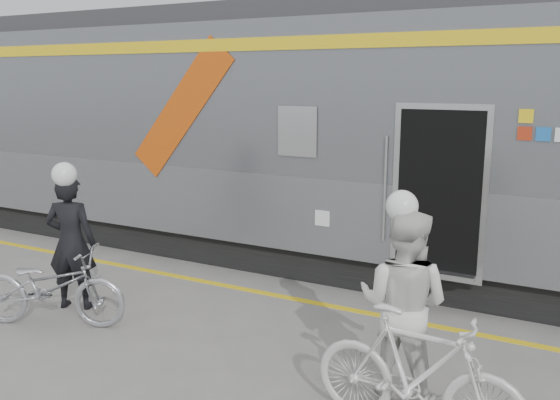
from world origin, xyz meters
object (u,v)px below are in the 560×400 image
Objects in this scene: bicycle_left at (50,287)px; woman at (403,305)px; man at (71,242)px; bicycle_right at (417,374)px.

bicycle_left is 4.30m from woman.
woman reaches higher than man.
man is 0.71m from bicycle_left.
bicycle_right is (4.76, -0.69, -0.34)m from man.
woman reaches higher than bicycle_right.
bicycle_left is at bearing 91.54° from bicycle_right.
bicycle_right reaches higher than bicycle_left.
bicycle_right is (4.56, -0.14, 0.06)m from bicycle_left.
man is at bearing 85.04° from bicycle_right.
woman is (4.46, -0.14, 0.02)m from man.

